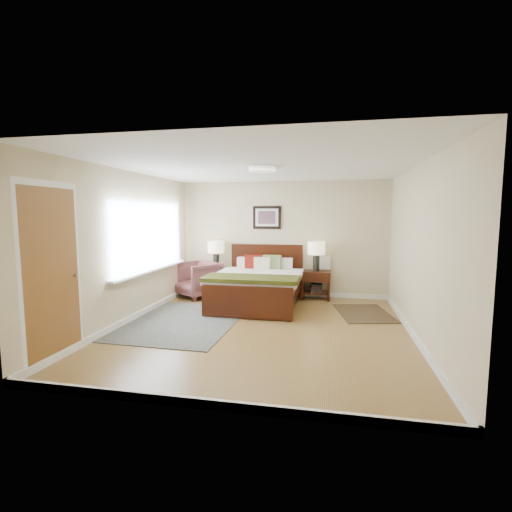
# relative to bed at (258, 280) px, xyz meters

# --- Properties ---
(floor) EXTENTS (5.00, 5.00, 0.00)m
(floor) POSITION_rel_bed_xyz_m (0.35, -1.49, -0.51)
(floor) COLOR olive
(floor) RESTS_ON ground
(back_wall) EXTENTS (4.50, 0.04, 2.50)m
(back_wall) POSITION_rel_bed_xyz_m (0.35, 1.01, 0.74)
(back_wall) COLOR #C9BA92
(back_wall) RESTS_ON ground
(front_wall) EXTENTS (4.50, 0.04, 2.50)m
(front_wall) POSITION_rel_bed_xyz_m (0.35, -3.99, 0.74)
(front_wall) COLOR #C9BA92
(front_wall) RESTS_ON ground
(left_wall) EXTENTS (0.04, 5.00, 2.50)m
(left_wall) POSITION_rel_bed_xyz_m (-1.90, -1.49, 0.74)
(left_wall) COLOR #C9BA92
(left_wall) RESTS_ON ground
(right_wall) EXTENTS (0.04, 5.00, 2.50)m
(right_wall) POSITION_rel_bed_xyz_m (2.60, -1.49, 0.74)
(right_wall) COLOR #C9BA92
(right_wall) RESTS_ON ground
(ceiling) EXTENTS (4.50, 5.00, 0.02)m
(ceiling) POSITION_rel_bed_xyz_m (0.35, -1.49, 1.99)
(ceiling) COLOR white
(ceiling) RESTS_ON back_wall
(window) EXTENTS (0.11, 2.72, 1.32)m
(window) POSITION_rel_bed_xyz_m (-1.85, -0.79, 0.86)
(window) COLOR silver
(window) RESTS_ON left_wall
(door) EXTENTS (0.06, 1.00, 2.18)m
(door) POSITION_rel_bed_xyz_m (-1.88, -3.23, 0.56)
(door) COLOR silver
(door) RESTS_ON ground
(ceil_fixture) EXTENTS (0.44, 0.44, 0.08)m
(ceil_fixture) POSITION_rel_bed_xyz_m (0.35, -1.49, 1.95)
(ceil_fixture) COLOR white
(ceil_fixture) RESTS_ON ceiling
(bed) EXTENTS (1.71, 2.06, 1.11)m
(bed) POSITION_rel_bed_xyz_m (0.00, 0.00, 0.00)
(bed) COLOR #361308
(bed) RESTS_ON ground
(wall_art) EXTENTS (0.62, 0.05, 0.50)m
(wall_art) POSITION_rel_bed_xyz_m (0.00, 0.98, 1.21)
(wall_art) COLOR black
(wall_art) RESTS_ON back_wall
(nightstand_left) EXTENTS (0.49, 0.44, 0.58)m
(nightstand_left) POSITION_rel_bed_xyz_m (-1.10, 0.76, -0.05)
(nightstand_left) COLOR #361308
(nightstand_left) RESTS_ON ground
(nightstand_right) EXTENTS (0.60, 0.45, 0.60)m
(nightstand_right) POSITION_rel_bed_xyz_m (1.09, 0.77, -0.15)
(nightstand_right) COLOR #361308
(nightstand_right) RESTS_ON ground
(lamp_left) EXTENTS (0.36, 0.36, 0.61)m
(lamp_left) POSITION_rel_bed_xyz_m (-1.10, 0.78, 0.51)
(lamp_left) COLOR black
(lamp_left) RESTS_ON nightstand_left
(lamp_right) EXTENTS (0.36, 0.36, 0.61)m
(lamp_right) POSITION_rel_bed_xyz_m (1.09, 0.78, 0.52)
(lamp_right) COLOR black
(lamp_right) RESTS_ON nightstand_right
(armchair) EXTENTS (1.15, 1.15, 0.76)m
(armchair) POSITION_rel_bed_xyz_m (-1.45, 0.51, -0.13)
(armchair) COLOR brown
(armchair) RESTS_ON ground
(rug_persian) EXTENTS (1.78, 2.48, 0.01)m
(rug_persian) POSITION_rel_bed_xyz_m (-1.00, -1.39, -0.51)
(rug_persian) COLOR #0D2044
(rug_persian) RESTS_ON ground
(rug_navy) EXTENTS (1.11, 1.46, 0.01)m
(rug_navy) POSITION_rel_bed_xyz_m (2.00, -0.23, -0.51)
(rug_navy) COLOR black
(rug_navy) RESTS_ON ground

